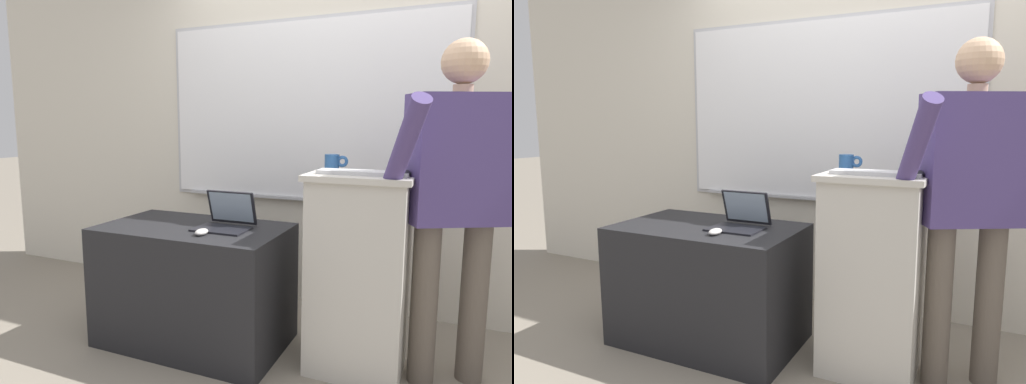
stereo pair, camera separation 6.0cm
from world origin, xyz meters
TOP-DOWN VIEW (x-y plane):
  - back_wall at (-0.01, 1.32)m, footprint 6.40×0.17m
  - lectern_podium at (0.29, 0.46)m, footprint 0.53×0.44m
  - side_desk at (-0.66, 0.37)m, footprint 1.08×0.66m
  - person_presenter at (0.74, 0.52)m, footprint 0.64×0.72m
  - laptop at (-0.46, 0.43)m, footprint 0.30×0.27m
  - wireless_keyboard at (0.31, 0.40)m, footprint 0.44×0.14m
  - computer_mouse_by_laptop at (-0.50, 0.21)m, footprint 0.06×0.10m
  - computer_mouse_by_keyboard at (0.51, 0.40)m, footprint 0.06×0.10m
  - coffee_mug at (0.11, 0.60)m, footprint 0.13×0.08m

SIDE VIEW (x-z plane):
  - side_desk at x=-0.66m, z-range 0.00..0.71m
  - lectern_podium at x=0.29m, z-range 0.00..1.06m
  - computer_mouse_by_laptop at x=-0.50m, z-range 0.71..0.75m
  - laptop at x=-0.46m, z-range 0.67..0.88m
  - person_presenter at x=0.74m, z-range 0.14..1.84m
  - wireless_keyboard at x=0.31m, z-range 1.06..1.08m
  - computer_mouse_by_keyboard at x=0.51m, z-range 1.06..1.09m
  - coffee_mug at x=0.11m, z-range 1.06..1.14m
  - back_wall at x=-0.01m, z-range 0.00..2.76m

